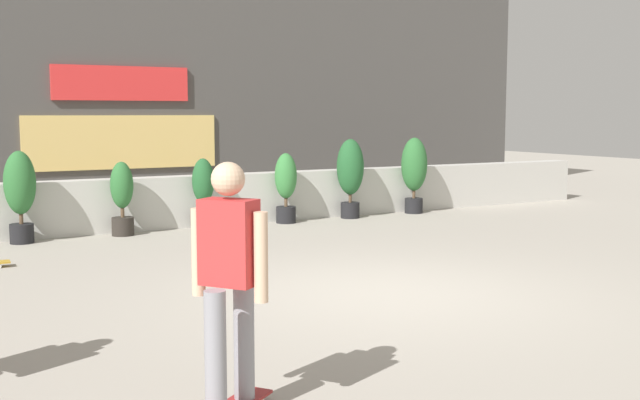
{
  "coord_description": "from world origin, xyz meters",
  "views": [
    {
      "loc": [
        -4.89,
        -7.16,
        2.01
      ],
      "look_at": [
        0.0,
        1.5,
        0.9
      ],
      "focal_mm": 44.2,
      "sensor_mm": 36.0,
      "label": 1
    }
  ],
  "objects": [
    {
      "name": "skater_far_right",
      "position": [
        -2.94,
        -2.51,
        0.94
      ],
      "size": [
        0.76,
        0.63,
        1.7
      ],
      "color": "maroon",
      "rests_on": "ground"
    },
    {
      "name": "potted_plant_1",
      "position": [
        -3.0,
        5.55,
        0.82
      ],
      "size": [
        0.48,
        0.48,
        1.43
      ],
      "color": "black",
      "rests_on": "ground"
    },
    {
      "name": "potted_plant_4",
      "position": [
        1.57,
        5.55,
        0.7
      ],
      "size": [
        0.4,
        0.4,
        1.28
      ],
      "color": "black",
      "rests_on": "ground"
    },
    {
      "name": "potted_plant_3",
      "position": [
        -0.02,
        5.55,
        0.66
      ],
      "size": [
        0.38,
        0.38,
        1.23
      ],
      "color": "#2D2823",
      "rests_on": "ground"
    },
    {
      "name": "potted_plant_5",
      "position": [
        2.95,
        5.55,
        0.88
      ],
      "size": [
        0.52,
        0.52,
        1.51
      ],
      "color": "black",
      "rests_on": "ground"
    },
    {
      "name": "building_backdrop",
      "position": [
        -0.0,
        10.0,
        3.25
      ],
      "size": [
        20.0,
        2.08,
        6.5
      ],
      "color": "#4C4947",
      "rests_on": "ground"
    },
    {
      "name": "potted_plant_6",
      "position": [
        4.44,
        5.55,
        0.88
      ],
      "size": [
        0.52,
        0.52,
        1.51
      ],
      "color": "black",
      "rests_on": "ground"
    },
    {
      "name": "planter_wall",
      "position": [
        0.0,
        6.0,
        0.45
      ],
      "size": [
        18.0,
        0.4,
        0.9
      ],
      "primitive_type": "cube",
      "color": "beige",
      "rests_on": "ground"
    },
    {
      "name": "potted_plant_2",
      "position": [
        -1.43,
        5.55,
        0.65
      ],
      "size": [
        0.37,
        0.37,
        1.21
      ],
      "color": "#2D2823",
      "rests_on": "ground"
    },
    {
      "name": "ground_plane",
      "position": [
        0.0,
        0.0,
        0.0
      ],
      "size": [
        48.0,
        48.0,
        0.0
      ],
      "primitive_type": "plane",
      "color": "#A8A093"
    }
  ]
}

